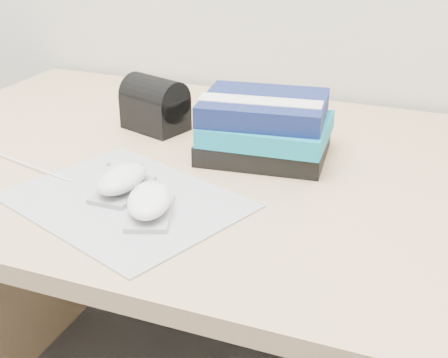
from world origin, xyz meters
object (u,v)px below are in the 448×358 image
at_px(desk, 318,277).
at_px(mouse_front, 149,202).
at_px(book_stack, 265,127).
at_px(pouch, 155,104).
at_px(mouse_rear, 122,180).

relative_size(desk, mouse_front, 12.81).
height_order(desk, mouse_front, mouse_front).
bearing_deg(book_stack, desk, 4.78).
relative_size(mouse_front, pouch, 0.92).
distance_m(desk, mouse_rear, 0.44).
distance_m(desk, mouse_front, 0.43).
xyz_separation_m(mouse_rear, book_stack, (0.15, 0.22, 0.03)).
bearing_deg(desk, mouse_front, -124.02).
xyz_separation_m(desk, pouch, (-0.35, 0.04, 0.28)).
distance_m(mouse_front, pouch, 0.36).
height_order(desk, mouse_rear, mouse_rear).
relative_size(mouse_front, book_stack, 0.54).
bearing_deg(desk, pouch, 173.75).
bearing_deg(desk, book_stack, -175.22).
xyz_separation_m(mouse_rear, mouse_front, (0.07, -0.05, -0.00)).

